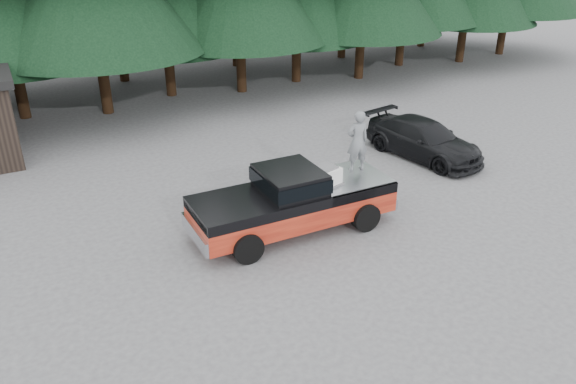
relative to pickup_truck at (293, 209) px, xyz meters
name	(u,v)px	position (x,y,z in m)	size (l,w,h in m)	color
ground	(256,255)	(-1.54, -0.78, -0.67)	(120.00, 120.00, 0.00)	#4A4A4C
pickup_truck	(293,209)	(0.00, 0.00, 0.00)	(6.00, 2.04, 1.33)	red
truck_cab	(290,179)	(-0.10, 0.00, 0.96)	(1.66, 1.90, 0.59)	black
air_compressor	(326,177)	(0.94, -0.23, 0.91)	(0.72, 0.60, 0.49)	silver
man_on_bed	(357,141)	(2.28, 0.27, 1.59)	(0.68, 0.44, 1.85)	slate
parked_car	(424,139)	(6.99, 2.70, 0.03)	(1.95, 4.81, 1.39)	black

